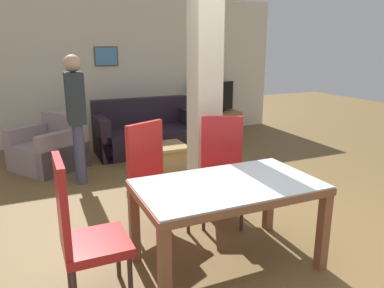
# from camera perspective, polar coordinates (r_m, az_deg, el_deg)

# --- Properties ---
(ground_plane) EXTENTS (18.00, 18.00, 0.00)m
(ground_plane) POSITION_cam_1_polar(r_m,az_deg,el_deg) (3.40, 5.19, -17.62)
(ground_plane) COLOR brown
(back_wall) EXTENTS (7.20, 0.09, 2.70)m
(back_wall) POSITION_cam_1_polar(r_m,az_deg,el_deg) (7.40, -13.09, 10.96)
(back_wall) COLOR beige
(back_wall) RESTS_ON ground_plane
(divider_pillar) EXTENTS (0.30, 0.32, 2.70)m
(divider_pillar) POSITION_cam_1_polar(r_m,az_deg,el_deg) (4.24, 1.93, 8.54)
(divider_pillar) COLOR beige
(divider_pillar) RESTS_ON ground_plane
(dining_table) EXTENTS (1.49, 0.86, 0.74)m
(dining_table) POSITION_cam_1_polar(r_m,az_deg,el_deg) (3.12, 5.44, -8.66)
(dining_table) COLOR brown
(dining_table) RESTS_ON ground_plane
(dining_chair_far_right) EXTENTS (0.61, 0.61, 1.10)m
(dining_chair_far_right) POSITION_cam_1_polar(r_m,az_deg,el_deg) (3.94, 4.58, -3.58)
(dining_chair_far_right) COLOR #B52427
(dining_chair_far_right) RESTS_ON ground_plane
(dining_chair_far_left) EXTENTS (0.61, 0.61, 1.10)m
(dining_chair_far_left) POSITION_cam_1_polar(r_m,az_deg,el_deg) (3.67, -5.87, -5.03)
(dining_chair_far_left) COLOR red
(dining_chair_far_left) RESTS_ON ground_plane
(dining_chair_head_left) EXTENTS (0.46, 0.46, 1.10)m
(dining_chair_head_left) POSITION_cam_1_polar(r_m,az_deg,el_deg) (2.79, -16.47, -12.32)
(dining_chair_head_left) COLOR red
(dining_chair_head_left) RESTS_ON ground_plane
(sofa) EXTENTS (1.72, 0.89, 0.90)m
(sofa) POSITION_cam_1_polar(r_m,az_deg,el_deg) (6.57, -7.00, 1.51)
(sofa) COLOR black
(sofa) RESTS_ON ground_plane
(armchair) EXTENTS (1.19, 1.19, 0.80)m
(armchair) POSITION_cam_1_polar(r_m,az_deg,el_deg) (6.04, -20.78, -0.82)
(armchair) COLOR gray
(armchair) RESTS_ON ground_plane
(coffee_table) EXTENTS (0.56, 0.58, 0.39)m
(coffee_table) POSITION_cam_1_polar(r_m,az_deg,el_deg) (5.57, -3.91, -2.00)
(coffee_table) COLOR #9E7A48
(coffee_table) RESTS_ON ground_plane
(bottle) EXTENTS (0.08, 0.08, 0.25)m
(bottle) POSITION_cam_1_polar(r_m,az_deg,el_deg) (5.54, -5.51, 0.91)
(bottle) COLOR #B2B7BC
(bottle) RESTS_ON coffee_table
(tv_stand) EXTENTS (1.18, 0.40, 0.41)m
(tv_stand) POSITION_cam_1_polar(r_m,az_deg,el_deg) (8.01, 3.32, 3.33)
(tv_stand) COLOR #9E744D
(tv_stand) RESTS_ON ground_plane
(tv_screen) EXTENTS (1.03, 0.31, 0.64)m
(tv_screen) POSITION_cam_1_polar(r_m,az_deg,el_deg) (7.92, 3.38, 6.99)
(tv_screen) COLOR black
(tv_screen) RESTS_ON tv_stand
(standing_person) EXTENTS (0.23, 0.38, 1.70)m
(standing_person) POSITION_cam_1_polar(r_m,az_deg,el_deg) (5.14, -17.27, 4.89)
(standing_person) COLOR #444763
(standing_person) RESTS_ON ground_plane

